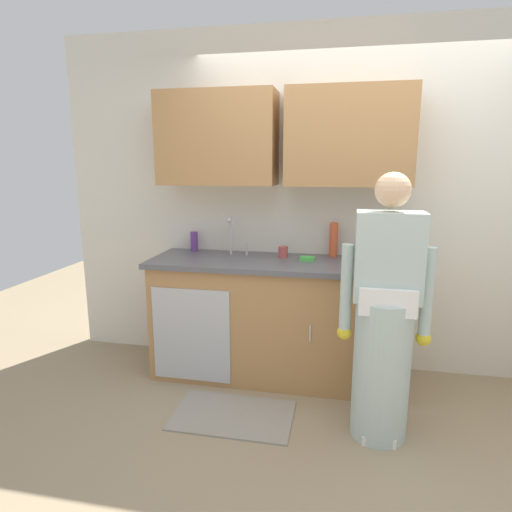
# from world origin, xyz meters

# --- Properties ---
(ground_plane) EXTENTS (9.00, 9.00, 0.00)m
(ground_plane) POSITION_xyz_m (0.00, 0.00, 0.00)
(ground_plane) COLOR #998466
(kitchen_wall_with_uppers) EXTENTS (4.80, 0.44, 2.70)m
(kitchen_wall_with_uppers) POSITION_xyz_m (-0.14, 0.99, 1.48)
(kitchen_wall_with_uppers) COLOR silver
(kitchen_wall_with_uppers) RESTS_ON ground
(counter_cabinet) EXTENTS (1.90, 0.62, 0.90)m
(counter_cabinet) POSITION_xyz_m (-0.55, 0.70, 0.45)
(counter_cabinet) COLOR #B27F4C
(counter_cabinet) RESTS_ON ground
(countertop) EXTENTS (1.96, 0.66, 0.04)m
(countertop) POSITION_xyz_m (-0.55, 0.70, 0.92)
(countertop) COLOR #595960
(countertop) RESTS_ON counter_cabinet
(sink) EXTENTS (0.50, 0.36, 0.35)m
(sink) POSITION_xyz_m (-0.91, 0.71, 0.93)
(sink) COLOR #B7BABF
(sink) RESTS_ON counter_cabinet
(person_at_sink) EXTENTS (0.55, 0.34, 1.62)m
(person_at_sink) POSITION_xyz_m (0.20, 0.05, 0.69)
(person_at_sink) COLOR white
(person_at_sink) RESTS_ON ground
(floor_mat) EXTENTS (0.80, 0.50, 0.01)m
(floor_mat) POSITION_xyz_m (-0.74, 0.05, 0.01)
(floor_mat) COLOR gray
(floor_mat) RESTS_ON ground
(bottle_soap) EXTENTS (0.06, 0.06, 0.27)m
(bottle_soap) POSITION_xyz_m (-0.14, 0.93, 1.07)
(bottle_soap) COLOR #E05933
(bottle_soap) RESTS_ON countertop
(bottle_water_tall) EXTENTS (0.06, 0.06, 0.16)m
(bottle_water_tall) POSITION_xyz_m (-1.29, 0.93, 1.02)
(bottle_water_tall) COLOR #66388C
(bottle_water_tall) RESTS_ON countertop
(bottle_cleaner_spray) EXTENTS (0.07, 0.07, 0.25)m
(bottle_cleaner_spray) POSITION_xyz_m (0.33, 0.85, 1.06)
(bottle_cleaner_spray) COLOR #2D8C4C
(bottle_cleaner_spray) RESTS_ON countertop
(bottle_dish_liquid) EXTENTS (0.07, 0.07, 0.18)m
(bottle_dish_liquid) POSITION_xyz_m (0.06, 0.88, 1.03)
(bottle_dish_liquid) COLOR silver
(bottle_dish_liquid) RESTS_ON countertop
(bottle_water_short) EXTENTS (0.07, 0.07, 0.28)m
(bottle_water_short) POSITION_xyz_m (0.23, 0.94, 1.08)
(bottle_water_short) COLOR #2D8C4C
(bottle_water_short) RESTS_ON countertop
(cup_by_sink) EXTENTS (0.08, 0.08, 0.09)m
(cup_by_sink) POSITION_xyz_m (-0.52, 0.82, 0.98)
(cup_by_sink) COLOR #B24C47
(cup_by_sink) RESTS_ON countertop
(knife_on_counter) EXTENTS (0.18, 0.19, 0.01)m
(knife_on_counter) POSITION_xyz_m (0.33, 0.58, 0.94)
(knife_on_counter) COLOR silver
(knife_on_counter) RESTS_ON countertop
(sponge) EXTENTS (0.11, 0.07, 0.03)m
(sponge) POSITION_xyz_m (-0.33, 0.74, 0.96)
(sponge) COLOR #4CBF4C
(sponge) RESTS_ON countertop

